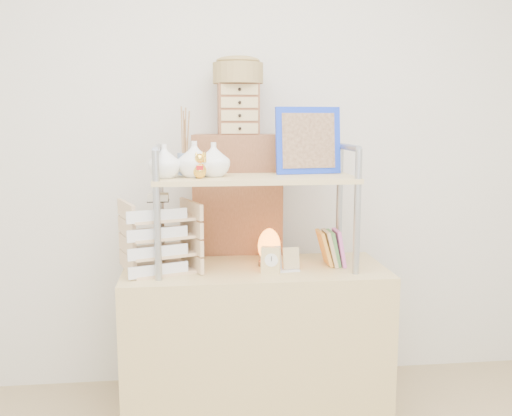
% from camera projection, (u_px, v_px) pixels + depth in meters
% --- Properties ---
extents(room_shell, '(3.42, 3.41, 2.61)m').
position_uv_depth(room_shell, '(286.00, 27.00, 1.68)').
color(room_shell, silver).
rests_on(room_shell, ground).
extents(desk, '(1.20, 0.50, 0.75)m').
position_uv_depth(desk, '(255.00, 345.00, 2.67)').
color(desk, tan).
rests_on(desk, ground).
extents(cabinet, '(0.47, 0.29, 1.35)m').
position_uv_depth(cabinet, '(239.00, 264.00, 2.99)').
color(cabinet, brown).
rests_on(cabinet, ground).
extents(hutch, '(0.92, 0.34, 0.73)m').
position_uv_depth(hutch, '(236.00, 173.00, 2.55)').
color(hutch, '#999FA7').
rests_on(hutch, desk).
extents(letter_tray, '(0.36, 0.35, 0.35)m').
position_uv_depth(letter_tray, '(159.00, 240.00, 2.55)').
color(letter_tray, '#DFB586').
rests_on(letter_tray, desk).
extents(salt_lamp, '(0.12, 0.11, 0.18)m').
position_uv_depth(salt_lamp, '(269.00, 247.00, 2.65)').
color(salt_lamp, brown).
rests_on(salt_lamp, desk).
extents(desk_clock, '(0.09, 0.06, 0.12)m').
position_uv_depth(desk_clock, '(271.00, 260.00, 2.52)').
color(desk_clock, tan).
rests_on(desk_clock, desk).
extents(postcard_stand, '(0.16, 0.06, 0.11)m').
position_uv_depth(postcard_stand, '(282.00, 264.00, 2.55)').
color(postcard_stand, white).
rests_on(postcard_stand, desk).
extents(drawer_chest, '(0.20, 0.16, 0.25)m').
position_uv_depth(drawer_chest, '(238.00, 109.00, 2.84)').
color(drawer_chest, brown).
rests_on(drawer_chest, cabinet).
extents(woven_basket, '(0.25, 0.25, 0.10)m').
position_uv_depth(woven_basket, '(238.00, 73.00, 2.82)').
color(woven_basket, olive).
rests_on(woven_basket, drawer_chest).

